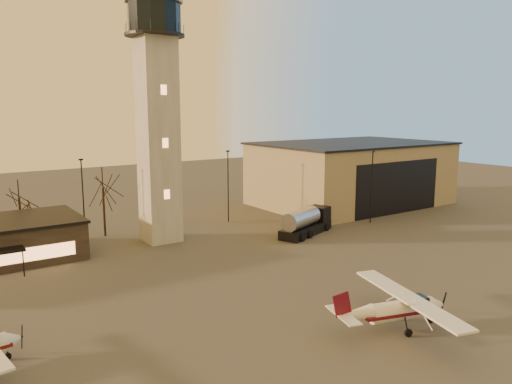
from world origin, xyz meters
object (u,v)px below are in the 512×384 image
at_px(control_tower, 157,105).
at_px(cessna_front, 403,313).
at_px(hangar, 351,173).
at_px(fuel_truck, 306,224).

bearing_deg(control_tower, cessna_front, -81.90).
bearing_deg(cessna_front, control_tower, 114.19).
distance_m(control_tower, hangar, 37.90).
bearing_deg(hangar, cessna_front, -130.40).
xyz_separation_m(hangar, cessna_front, (-31.33, -36.81, -3.99)).
distance_m(control_tower, cessna_front, 36.46).
bearing_deg(fuel_truck, control_tower, 134.05).
height_order(control_tower, hangar, control_tower).
bearing_deg(cessna_front, fuel_truck, 80.95).
height_order(hangar, fuel_truck, hangar).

